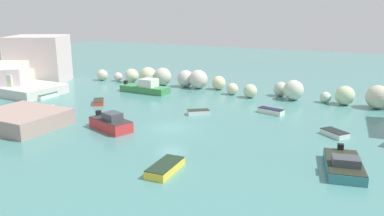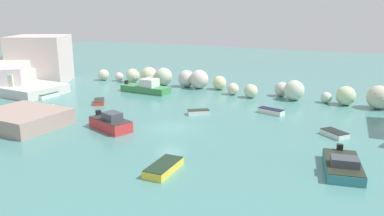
{
  "view_description": "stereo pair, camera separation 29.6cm",
  "coord_description": "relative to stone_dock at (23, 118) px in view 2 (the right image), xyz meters",
  "views": [
    {
      "loc": [
        17.61,
        -29.72,
        10.93
      ],
      "look_at": [
        0.0,
        4.37,
        1.0
      ],
      "focal_mm": 35.29,
      "sensor_mm": 36.0,
      "label": 1
    },
    {
      "loc": [
        17.87,
        -29.58,
        10.93
      ],
      "look_at": [
        0.0,
        4.37,
        1.0
      ],
      "focal_mm": 35.29,
      "sensor_mm": 36.0,
      "label": 2
    }
  ],
  "objects": [
    {
      "name": "moored_boat_8",
      "position": [
        27.33,
        10.89,
        -0.51
      ],
      "size": [
        2.65,
        2.45,
        0.5
      ],
      "rotation": [
        0.0,
        0.0,
        5.63
      ],
      "color": "white",
      "rests_on": "cove_water"
    },
    {
      "name": "stone_dock",
      "position": [
        0.0,
        0.0,
        0.0
      ],
      "size": [
        7.53,
        6.44,
        1.53
      ],
      "primitive_type": "cube",
      "rotation": [
        0.0,
        0.0,
        -0.01
      ],
      "color": "tan",
      "rests_on": "ground"
    },
    {
      "name": "moored_boat_5",
      "position": [
        28.9,
        3.08,
        -0.31
      ],
      "size": [
        3.41,
        5.41,
        1.28
      ],
      "rotation": [
        0.0,
        0.0,
        4.93
      ],
      "color": "teal",
      "rests_on": "cove_water"
    },
    {
      "name": "moored_boat_0",
      "position": [
        8.32,
        3.07,
        -0.11
      ],
      "size": [
        4.87,
        3.25,
        1.75
      ],
      "rotation": [
        0.0,
        0.0,
        5.97
      ],
      "color": "red",
      "rests_on": "cove_water"
    },
    {
      "name": "moored_boat_3",
      "position": [
        20.11,
        15.71,
        -0.48
      ],
      "size": [
        2.96,
        1.69,
        0.57
      ],
      "rotation": [
        0.0,
        0.0,
        2.89
      ],
      "color": "white",
      "rests_on": "cove_water"
    },
    {
      "name": "moored_boat_4",
      "position": [
        1.7,
        18.65,
        -0.1
      ],
      "size": [
        6.94,
        2.51,
        1.93
      ],
      "rotation": [
        0.0,
        0.0,
        6.26
      ],
      "color": "#3A874B",
      "rests_on": "cove_water"
    },
    {
      "name": "moored_boat_2",
      "position": [
        -2.17,
        5.77,
        -0.58
      ],
      "size": [
        2.73,
        1.86,
        0.36
      ],
      "rotation": [
        0.0,
        0.0,
        2.79
      ],
      "color": "white",
      "rests_on": "cove_water"
    },
    {
      "name": "moored_boat_1",
      "position": [
        0.28,
        10.59,
        -0.54
      ],
      "size": [
        2.6,
        2.84,
        0.46
      ],
      "rotation": [
        0.0,
        0.0,
        2.24
      ],
      "color": "#CE3F2D",
      "rests_on": "cove_water"
    },
    {
      "name": "cove_water",
      "position": [
        13.1,
        6.1,
        -0.76
      ],
      "size": [
        160.0,
        160.0,
        0.0
      ],
      "primitive_type": "plane",
      "color": "teal",
      "rests_on": "ground"
    },
    {
      "name": "moored_boat_7",
      "position": [
        -7.85,
        9.97,
        -0.46
      ],
      "size": [
        1.35,
        3.02,
        0.59
      ],
      "rotation": [
        0.0,
        0.0,
        4.74
      ],
      "color": "white",
      "rests_on": "cove_water"
    },
    {
      "name": "rock_breakwater",
      "position": [
        11.34,
        23.89,
        0.42
      ],
      "size": [
        43.72,
        4.79,
        2.7
      ],
      "color": "beige",
      "rests_on": "ground"
    },
    {
      "name": "moored_boat_6",
      "position": [
        13.23,
        11.74,
        -0.5
      ],
      "size": [
        2.49,
        2.23,
        0.53
      ],
      "rotation": [
        0.0,
        0.0,
        0.65
      ],
      "color": "white",
      "rests_on": "cove_water"
    },
    {
      "name": "moored_boat_9",
      "position": [
        17.83,
        -2.77,
        -0.46
      ],
      "size": [
        1.71,
        3.56,
        0.61
      ],
      "rotation": [
        0.0,
        0.0,
        4.78
      ],
      "color": "yellow",
      "rests_on": "cove_water"
    },
    {
      "name": "cliff_headland_left",
      "position": [
        -18.45,
        14.22,
        1.46
      ],
      "size": [
        20.31,
        21.16,
        7.21
      ],
      "color": "beige",
      "rests_on": "ground"
    }
  ]
}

